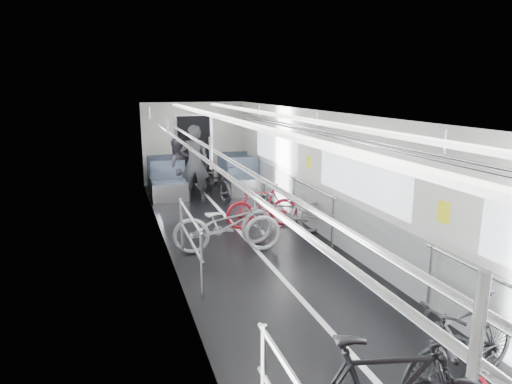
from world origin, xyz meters
The scene contains 8 objects.
car_shell centered at (0.00, 1.78, 1.13)m, with size 3.02×14.01×2.41m.
bike_left_far centered at (-0.51, 0.99, 0.50)m, with size 0.66×1.89×0.99m, color #B0B1B5.
bike_right_near centered at (0.66, -3.35, 0.49)m, with size 0.46×1.64×0.99m, color black.
bike_right_mid centered at (0.74, 1.37, 0.50)m, with size 0.67×1.91×1.00m, color #9C9BA0.
bike_right_far centered at (0.52, 2.14, 0.46)m, with size 0.43×1.52×0.91m, color #A71423.
bike_aisle centered at (0.16, 4.80, 0.45)m, with size 0.60×1.72×0.90m, color black.
person_standing centered at (-0.38, 4.80, 0.97)m, with size 0.70×0.46×1.93m, color black.
person_seated centered at (-0.78, 5.42, 0.77)m, with size 0.75×0.58×1.54m, color #2B272E.
Camera 1 is at (-2.33, -6.40, 2.85)m, focal length 32.00 mm.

